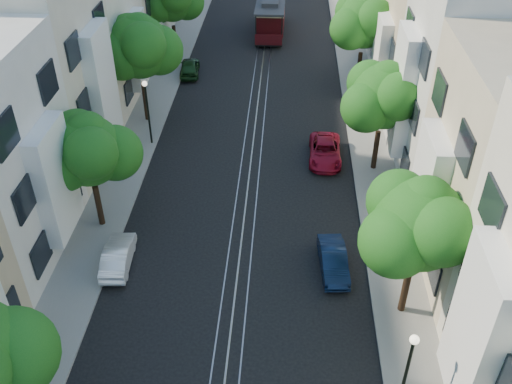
% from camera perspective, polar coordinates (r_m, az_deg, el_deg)
% --- Properties ---
extents(ground, '(200.00, 200.00, 0.00)m').
position_cam_1_polar(ground, '(40.66, 0.18, 8.93)').
color(ground, black).
rests_on(ground, ground).
extents(sidewalk_east, '(2.50, 80.00, 0.12)m').
position_cam_1_polar(sidewalk_east, '(40.93, 10.49, 8.59)').
color(sidewalk_east, gray).
rests_on(sidewalk_east, ground).
extents(sidewalk_west, '(2.50, 80.00, 0.12)m').
position_cam_1_polar(sidewalk_west, '(41.61, -9.96, 9.14)').
color(sidewalk_west, gray).
rests_on(sidewalk_west, ground).
extents(rail_left, '(0.06, 80.00, 0.02)m').
position_cam_1_polar(rail_left, '(40.68, -0.60, 8.97)').
color(rail_left, gray).
rests_on(rail_left, ground).
extents(rail_slot, '(0.06, 80.00, 0.02)m').
position_cam_1_polar(rail_slot, '(40.65, 0.18, 8.95)').
color(rail_slot, gray).
rests_on(rail_slot, ground).
extents(rail_right, '(0.06, 80.00, 0.02)m').
position_cam_1_polar(rail_right, '(40.63, 0.97, 8.92)').
color(rail_right, gray).
rests_on(rail_right, ground).
extents(lane_line, '(0.08, 80.00, 0.01)m').
position_cam_1_polar(lane_line, '(40.66, 0.18, 8.94)').
color(lane_line, tan).
rests_on(lane_line, ground).
extents(townhouses_east, '(7.75, 72.00, 12.00)m').
position_cam_1_polar(townhouses_east, '(39.69, 18.17, 14.66)').
color(townhouses_east, beige).
rests_on(townhouses_east, ground).
extents(townhouses_west, '(7.75, 72.00, 11.76)m').
position_cam_1_polar(townhouses_west, '(40.88, -17.30, 15.27)').
color(townhouses_west, silver).
rests_on(townhouses_west, ground).
extents(tree_e_b, '(4.93, 4.08, 6.68)m').
position_cam_1_polar(tree_e_b, '(22.62, 16.15, -3.31)').
color(tree_e_b, black).
rests_on(tree_e_b, ground).
extents(tree_e_c, '(4.84, 3.99, 6.52)m').
position_cam_1_polar(tree_e_c, '(31.82, 12.72, 9.15)').
color(tree_e_c, black).
rests_on(tree_e_c, ground).
extents(tree_e_d, '(5.01, 4.16, 6.85)m').
position_cam_1_polar(tree_e_d, '(41.76, 10.86, 16.34)').
color(tree_e_d, black).
rests_on(tree_e_d, ground).
extents(tree_w_b, '(4.72, 3.87, 6.27)m').
position_cam_1_polar(tree_w_b, '(27.78, -16.36, 3.83)').
color(tree_w_b, black).
rests_on(tree_w_b, ground).
extents(tree_w_c, '(5.13, 4.28, 7.09)m').
position_cam_1_polar(tree_w_c, '(36.88, -11.56, 13.92)').
color(tree_w_c, black).
rests_on(tree_w_c, ground).
extents(lamp_east, '(0.32, 0.32, 4.16)m').
position_cam_1_polar(lamp_east, '(20.32, 14.97, -16.36)').
color(lamp_east, black).
rests_on(lamp_east, ground).
extents(lamp_west, '(0.32, 0.32, 4.16)m').
position_cam_1_polar(lamp_west, '(34.96, -10.85, 8.71)').
color(lamp_west, black).
rests_on(lamp_west, ground).
extents(cable_car, '(2.52, 7.89, 3.03)m').
position_cam_1_polar(cable_car, '(52.44, 1.48, 17.44)').
color(cable_car, black).
rests_on(cable_car, ground).
extents(parked_car_e_mid, '(1.44, 3.43, 1.10)m').
position_cam_1_polar(parked_car_e_mid, '(26.68, 7.74, -6.80)').
color(parked_car_e_mid, '#0B1A38').
rests_on(parked_car_e_mid, ground).
extents(parked_car_e_far, '(1.96, 4.09, 1.12)m').
position_cam_1_polar(parked_car_e_far, '(34.22, 6.92, 4.07)').
color(parked_car_e_far, maroon).
rests_on(parked_car_e_far, ground).
extents(parked_car_w_mid, '(1.40, 3.45, 1.11)m').
position_cam_1_polar(parked_car_w_mid, '(27.44, -13.64, -6.20)').
color(parked_car_w_mid, white).
rests_on(parked_car_w_mid, ground).
extents(parked_car_w_far, '(1.73, 3.65, 1.20)m').
position_cam_1_polar(parked_car_w_far, '(44.95, -6.65, 12.31)').
color(parked_car_w_far, '#163816').
rests_on(parked_car_w_far, ground).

